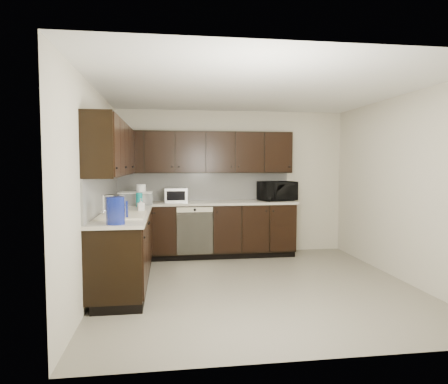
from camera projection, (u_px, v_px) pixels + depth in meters
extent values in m
plane|color=gray|center=(256.00, 285.00, 5.17)|extent=(4.00, 4.00, 0.00)
plane|color=white|center=(257.00, 90.00, 5.00)|extent=(4.00, 4.00, 0.00)
cube|color=beige|center=(232.00, 182.00, 7.06)|extent=(4.00, 0.02, 2.50)
cube|color=beige|center=(95.00, 191.00, 4.81)|extent=(0.02, 4.00, 2.50)
cube|color=beige|center=(402.00, 188.00, 5.36)|extent=(0.02, 4.00, 2.50)
cube|color=beige|center=(313.00, 205.00, 3.11)|extent=(4.00, 0.02, 2.50)
cube|color=black|center=(206.00, 230.00, 6.75)|extent=(3.00, 0.60, 0.90)
cube|color=black|center=(124.00, 250.00, 5.20)|extent=(0.60, 2.20, 0.90)
cube|color=black|center=(205.00, 253.00, 6.81)|extent=(3.00, 0.54, 0.10)
cube|color=black|center=(127.00, 280.00, 5.23)|extent=(0.54, 2.20, 0.10)
cube|color=beige|center=(205.00, 203.00, 6.72)|extent=(3.03, 0.63, 0.04)
cube|color=beige|center=(123.00, 214.00, 5.17)|extent=(0.63, 2.23, 0.04)
cube|color=silver|center=(204.00, 186.00, 6.98)|extent=(3.00, 0.02, 0.48)
cube|color=silver|center=(104.00, 193.00, 5.40)|extent=(0.02, 2.80, 0.48)
cube|color=black|center=(205.00, 152.00, 6.79)|extent=(3.00, 0.33, 0.70)
cube|color=black|center=(113.00, 149.00, 5.22)|extent=(0.33, 2.47, 0.70)
cube|color=beige|center=(195.00, 231.00, 6.43)|extent=(0.58, 0.02, 0.78)
cube|color=beige|center=(195.00, 210.00, 6.40)|extent=(0.58, 0.03, 0.08)
cylinder|color=black|center=(195.00, 210.00, 6.39)|extent=(0.04, 0.02, 0.04)
cube|color=beige|center=(122.00, 215.00, 4.87)|extent=(0.54, 0.82, 0.03)
cube|color=beige|center=(120.00, 225.00, 4.68)|extent=(0.42, 0.34, 0.16)
cube|color=beige|center=(124.00, 220.00, 5.07)|extent=(0.42, 0.34, 0.16)
cylinder|color=silver|center=(103.00, 205.00, 4.83)|extent=(0.03, 0.03, 0.26)
cylinder|color=silver|center=(108.00, 196.00, 4.83)|extent=(0.14, 0.02, 0.02)
cylinder|color=#B2B2B7|center=(120.00, 222.00, 4.68)|extent=(0.20, 0.20, 0.10)
imported|color=black|center=(277.00, 191.00, 6.91)|extent=(0.68, 0.54, 0.33)
imported|color=gray|center=(141.00, 205.00, 5.24)|extent=(0.10, 0.11, 0.18)
imported|color=gray|center=(123.00, 198.00, 6.05)|extent=(0.09, 0.09, 0.23)
cube|color=silver|center=(176.00, 195.00, 6.63)|extent=(0.38, 0.29, 0.23)
cube|color=white|center=(136.00, 199.00, 6.21)|extent=(0.53, 0.42, 0.19)
cylinder|color=navy|center=(116.00, 211.00, 4.17)|extent=(0.24, 0.24, 0.29)
cylinder|color=#0C898A|center=(139.00, 200.00, 5.88)|extent=(0.10, 0.10, 0.21)
cylinder|color=white|center=(141.00, 195.00, 6.21)|extent=(0.15, 0.15, 0.32)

